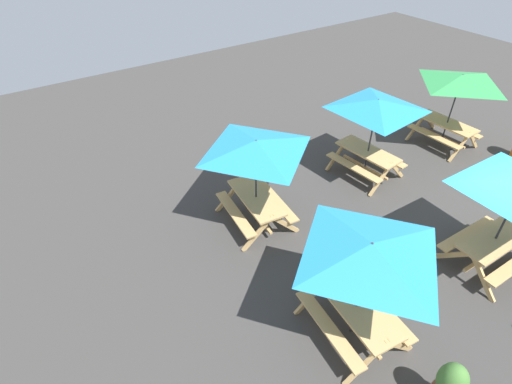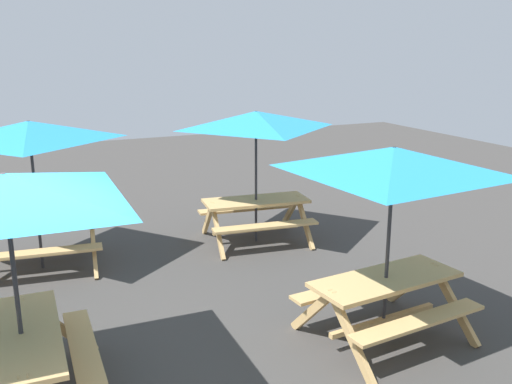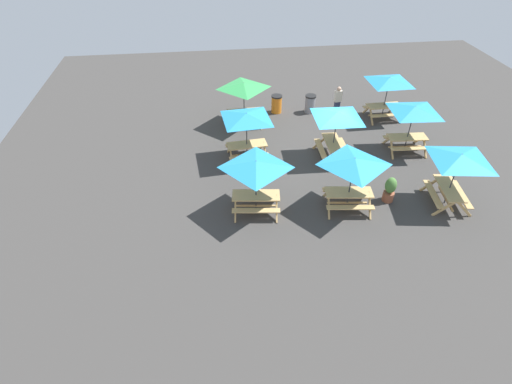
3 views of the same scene
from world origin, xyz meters
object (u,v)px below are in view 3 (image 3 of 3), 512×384
at_px(person_standing, 338,101).
at_px(picnic_table_0, 354,165).
at_px(picnic_table_5, 389,83).
at_px(potted_plant_0, 390,189).
at_px(picnic_table_2, 256,168).
at_px(picnic_table_3, 414,113).
at_px(trash_bin_gray, 310,104).
at_px(picnic_table_1, 337,118).
at_px(picnic_table_6, 246,120).
at_px(trash_bin_orange, 277,104).
at_px(picnic_table_7, 460,161).
at_px(picnic_table_4, 244,89).

bearing_deg(person_standing, picnic_table_0, -112.73).
height_order(picnic_table_5, potted_plant_0, picnic_table_5).
height_order(picnic_table_2, picnic_table_3, same).
height_order(picnic_table_2, trash_bin_gray, picnic_table_2).
bearing_deg(picnic_table_3, picnic_table_1, 5.37).
distance_m(picnic_table_1, potted_plant_0, 3.94).
bearing_deg(picnic_table_2, picnic_table_3, -148.23).
xyz_separation_m(picnic_table_1, potted_plant_0, (-1.34, 3.41, -1.44)).
xyz_separation_m(picnic_table_6, potted_plant_0, (-5.26, 3.76, -1.44)).
bearing_deg(trash_bin_orange, picnic_table_3, 138.66).
relative_size(picnic_table_1, trash_bin_gray, 2.88).
xyz_separation_m(picnic_table_0, picnic_table_5, (-4.15, -7.04, 0.00)).
xyz_separation_m(picnic_table_5, picnic_table_7, (0.19, 7.26, 0.00)).
height_order(picnic_table_3, trash_bin_gray, picnic_table_3).
xyz_separation_m(picnic_table_0, picnic_table_2, (3.55, -0.26, 0.00)).
bearing_deg(picnic_table_7, picnic_table_1, -128.94).
xyz_separation_m(picnic_table_6, trash_bin_orange, (-2.11, -4.47, -1.49)).
bearing_deg(picnic_table_5, picnic_table_0, 58.55).
distance_m(picnic_table_5, person_standing, 2.69).
bearing_deg(picnic_table_6, picnic_table_0, 126.12).
distance_m(picnic_table_1, picnic_table_4, 5.20).
bearing_deg(person_standing, trash_bin_gray, 144.79).
height_order(picnic_table_2, picnic_table_7, same).
xyz_separation_m(picnic_table_1, picnic_table_2, (3.97, 3.38, 0.00)).
bearing_deg(picnic_table_7, picnic_table_5, -172.92).
xyz_separation_m(picnic_table_5, person_standing, (2.39, -0.58, -1.10)).
xyz_separation_m(picnic_table_2, picnic_table_6, (-0.05, -3.73, 0.00)).
relative_size(picnic_table_4, trash_bin_orange, 2.38).
xyz_separation_m(trash_bin_orange, person_standing, (-3.15, 0.84, 0.39)).
bearing_deg(potted_plant_0, picnic_table_7, 168.59).
xyz_separation_m(picnic_table_3, picnic_table_4, (7.28, -3.54, 0.00)).
bearing_deg(picnic_table_7, picnic_table_4, -127.34).
height_order(trash_bin_gray, person_standing, person_standing).
bearing_deg(picnic_table_3, trash_bin_gray, -48.00).
xyz_separation_m(picnic_table_7, potted_plant_0, (2.19, -0.44, -1.44)).
bearing_deg(picnic_table_1, picnic_table_7, 44.23).
height_order(picnic_table_7, potted_plant_0, picnic_table_7).
xyz_separation_m(picnic_table_1, picnic_table_7, (-3.53, 3.86, 0.00)).
bearing_deg(person_standing, trash_bin_orange, 155.40).
xyz_separation_m(picnic_table_1, trash_bin_gray, (-0.02, -4.61, -1.49)).
height_order(picnic_table_5, picnic_table_7, same).
bearing_deg(potted_plant_0, trash_bin_orange, -69.05).
relative_size(trash_bin_orange, person_standing, 0.59).
relative_size(picnic_table_2, trash_bin_gray, 2.38).
bearing_deg(picnic_table_5, picnic_table_2, 40.45).
distance_m(picnic_table_3, picnic_table_6, 7.49).
xyz_separation_m(picnic_table_2, picnic_table_5, (-7.69, -6.78, 0.00)).
relative_size(picnic_table_6, trash_bin_gray, 2.87).
distance_m(picnic_table_3, trash_bin_gray, 5.93).
bearing_deg(picnic_table_6, person_standing, -150.55).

